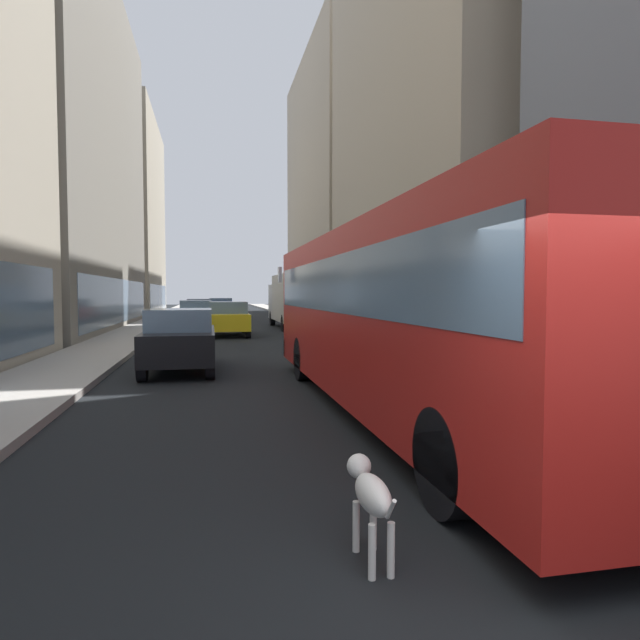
# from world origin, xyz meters

# --- Properties ---
(ground_plane) EXTENTS (120.00, 120.00, 0.00)m
(ground_plane) POSITION_xyz_m (0.00, 35.00, 0.00)
(ground_plane) COLOR black
(sidewalk_left) EXTENTS (2.40, 110.00, 0.15)m
(sidewalk_left) POSITION_xyz_m (-5.70, 35.00, 0.07)
(sidewalk_left) COLOR #9E9991
(sidewalk_left) RESTS_ON ground
(sidewalk_right) EXTENTS (2.40, 110.00, 0.15)m
(sidewalk_right) POSITION_xyz_m (5.70, 35.00, 0.07)
(sidewalk_right) COLOR #9E9991
(sidewalk_right) RESTS_ON ground
(building_left_mid) EXTENTS (10.00, 22.33, 19.29)m
(building_left_mid) POSITION_xyz_m (-11.90, 29.09, 9.64)
(building_left_mid) COLOR gray
(building_left_mid) RESTS_ON ground
(building_left_far) EXTENTS (10.06, 17.23, 18.41)m
(building_left_far) POSITION_xyz_m (-11.90, 51.14, 9.20)
(building_left_far) COLOR #B2A893
(building_left_far) RESTS_ON ground
(building_right_mid) EXTENTS (10.46, 20.14, 24.15)m
(building_right_mid) POSITION_xyz_m (11.90, 25.31, 12.07)
(building_right_mid) COLOR #A0937F
(building_right_mid) RESTS_ON ground
(building_right_far) EXTENTS (9.80, 22.47, 24.99)m
(building_right_far) POSITION_xyz_m (11.90, 49.02, 12.49)
(building_right_far) COLOR #A0937F
(building_right_far) RESTS_ON ground
(transit_bus) EXTENTS (2.78, 11.53, 3.05)m
(transit_bus) POSITION_xyz_m (1.20, 6.19, 1.78)
(transit_bus) COLOR red
(transit_bus) RESTS_ON ground
(car_white_van) EXTENTS (1.86, 4.20, 1.62)m
(car_white_van) POSITION_xyz_m (-2.80, 28.50, 0.82)
(car_white_van) COLOR silver
(car_white_van) RESTS_ON ground
(car_black_suv) EXTENTS (1.74, 4.09, 1.62)m
(car_black_suv) POSITION_xyz_m (-2.80, 11.83, 0.82)
(car_black_suv) COLOR black
(car_black_suv) RESTS_ON ground
(car_red_coupe) EXTENTS (1.72, 4.11, 1.62)m
(car_red_coupe) POSITION_xyz_m (-2.80, 36.12, 0.82)
(car_red_coupe) COLOR red
(car_red_coupe) RESTS_ON ground
(car_blue_hatchback) EXTENTS (1.94, 4.62, 1.62)m
(car_blue_hatchback) POSITION_xyz_m (-1.20, 41.96, 0.83)
(car_blue_hatchback) COLOR #4C6BB7
(car_blue_hatchback) RESTS_ON ground
(car_yellow_taxi) EXTENTS (1.88, 4.18, 1.62)m
(car_yellow_taxi) POSITION_xyz_m (-1.20, 23.23, 0.82)
(car_yellow_taxi) COLOR yellow
(car_yellow_taxi) RESTS_ON ground
(box_truck) EXTENTS (2.30, 7.50, 3.05)m
(box_truck) POSITION_xyz_m (2.80, 27.95, 1.67)
(box_truck) COLOR silver
(box_truck) RESTS_ON ground
(dalmatian_dog) EXTENTS (0.22, 0.96, 0.72)m
(dalmatian_dog) POSITION_xyz_m (-0.85, 1.41, 0.51)
(dalmatian_dog) COLOR white
(dalmatian_dog) RESTS_ON ground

